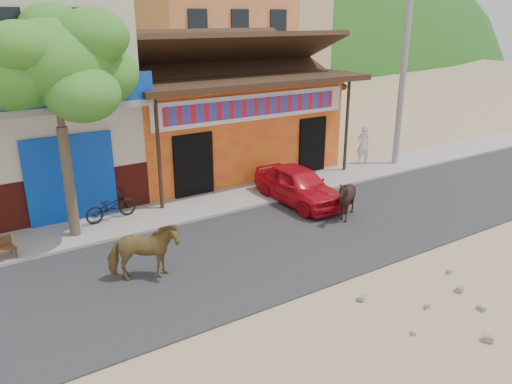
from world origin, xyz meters
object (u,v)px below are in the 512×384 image
cow_dark (346,199)px  cafe_chair_right (4,240)px  cow_tan (144,252)px  utility_pole (404,62)px  pedestrian (363,145)px  scooter (111,206)px  tree (62,127)px  red_car (298,185)px

cow_dark → cafe_chair_right: cow_dark is taller
cow_tan → cow_dark: size_ratio=1.24×
utility_pole → pedestrian: (-1.16, 0.70, -3.24)m
cow_tan → pedestrian: bearing=-50.3°
utility_pole → cow_dark: bearing=-150.2°
pedestrian → cafe_chair_right: 13.51m
utility_pole → pedestrian: utility_pole is taller
cow_tan → cafe_chair_right: 3.76m
utility_pole → scooter: utility_pole is taller
cow_tan → tree: bearing=31.8°
pedestrian → cafe_chair_right: pedestrian is taller
utility_pole → red_car: bearing=-167.3°
pedestrian → scooter: bearing=21.9°
red_car → cafe_chair_right: (-8.57, 0.66, -0.06)m
cow_dark → red_car: 1.93m
cow_dark → tree: bearing=-105.5°
cow_tan → red_car: cow_tan is taller
tree → utility_pole: bearing=0.9°
scooter → cow_tan: bearing=164.7°
scooter → pedestrian: size_ratio=1.03×
tree → cow_tan: tree is taller
cafe_chair_right → cow_dark: bearing=-26.7°
cow_dark → pedestrian: size_ratio=0.85×
utility_pole → cow_dark: utility_pole is taller
tree → scooter: size_ratio=3.81×
tree → cow_dark: bearing=-23.3°
red_car → cafe_chair_right: bearing=175.8°
tree → utility_pole: utility_pole is taller
cow_tan → red_car: 6.38m
tree → red_car: tree is taller
tree → cow_tan: bearing=-77.0°
cow_tan → red_car: size_ratio=0.45×
scooter → cafe_chair_right: (-2.98, -1.02, 0.06)m
cow_tan → pedestrian: (10.89, 4.17, 0.16)m
scooter → cafe_chair_right: 3.15m
tree → pedestrian: 11.89m
red_car → cow_tan: bearing=-160.5°
scooter → cafe_chair_right: size_ratio=1.68×
scooter → red_car: bearing=-115.5°
tree → cafe_chair_right: 3.14m
utility_pole → pedestrian: bearing=148.8°
utility_pole → cow_dark: size_ratio=6.17×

